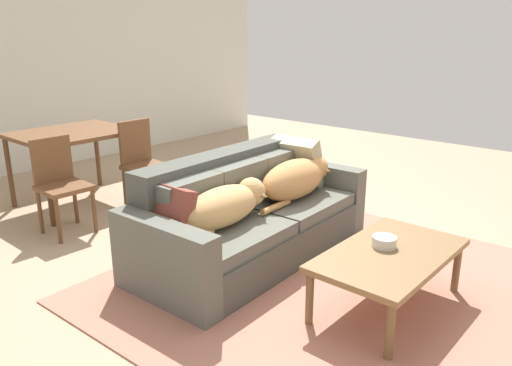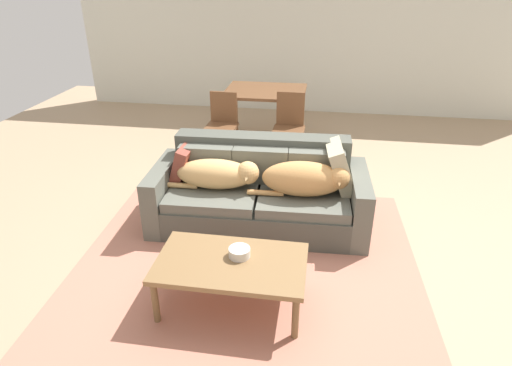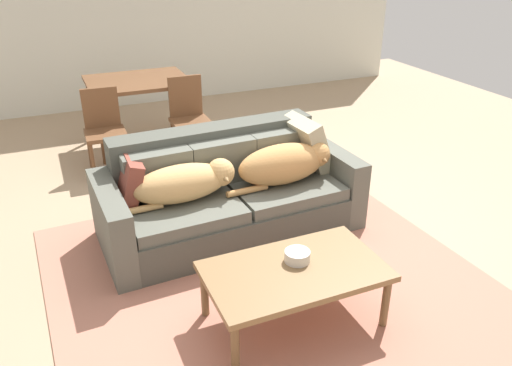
{
  "view_description": "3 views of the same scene",
  "coord_description": "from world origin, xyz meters",
  "views": [
    {
      "loc": [
        -3.07,
        -2.42,
        1.77
      ],
      "look_at": [
        -0.38,
        -0.08,
        0.67
      ],
      "focal_mm": 34.99,
      "sensor_mm": 36.0,
      "label": 1
    },
    {
      "loc": [
        0.29,
        -3.68,
        2.34
      ],
      "look_at": [
        -0.26,
        -0.21,
        0.58
      ],
      "focal_mm": 30.6,
      "sensor_mm": 36.0,
      "label": 2
    },
    {
      "loc": [
        -1.53,
        -3.41,
        2.23
      ],
      "look_at": [
        -0.13,
        -0.16,
        0.51
      ],
      "focal_mm": 35.77,
      "sensor_mm": 36.0,
      "label": 3
    }
  ],
  "objects": [
    {
      "name": "dining_table",
      "position": [
        -0.52,
        2.3,
        0.7
      ],
      "size": [
        1.11,
        0.92,
        0.78
      ],
      "color": "brown",
      "rests_on": "ground"
    },
    {
      "name": "dog_on_right_cushion",
      "position": [
        0.18,
        -0.04,
        0.57
      ],
      "size": [
        0.94,
        0.36,
        0.33
      ],
      "rotation": [
        0.0,
        0.0,
        0.04
      ],
      "color": "tan",
      "rests_on": "couch"
    },
    {
      "name": "throw_pillow_by_left_arm",
      "position": [
        -1.04,
        0.12,
        0.57
      ],
      "size": [
        0.22,
        0.37,
        0.38
      ],
      "primitive_type": "cube",
      "rotation": [
        0.0,
        0.29,
        -0.02
      ],
      "color": "brown",
      "rests_on": "couch"
    },
    {
      "name": "couch",
      "position": [
        -0.27,
        0.11,
        0.31
      ],
      "size": [
        2.11,
        0.99,
        0.82
      ],
      "rotation": [
        0.0,
        0.0,
        0.04
      ],
      "color": "#4A4C44",
      "rests_on": "ground"
    },
    {
      "name": "throw_pillow_by_right_arm",
      "position": [
        0.5,
        0.18,
        0.61
      ],
      "size": [
        0.33,
        0.48,
        0.48
      ],
      "primitive_type": "cube",
      "rotation": [
        0.0,
        -0.36,
        0.09
      ],
      "color": "#B4AB8B",
      "rests_on": "couch"
    },
    {
      "name": "dog_on_left_cushion",
      "position": [
        -0.64,
        -0.02,
        0.55
      ],
      "size": [
        0.93,
        0.35,
        0.29
      ],
      "rotation": [
        0.0,
        0.0,
        0.04
      ],
      "color": "tan",
      "rests_on": "couch"
    },
    {
      "name": "dining_chair_near_left",
      "position": [
        -1.01,
        1.69,
        0.48
      ],
      "size": [
        0.41,
        0.41,
        0.86
      ],
      "rotation": [
        0.0,
        0.0,
        -0.03
      ],
      "color": "brown",
      "rests_on": "ground"
    },
    {
      "name": "dining_chair_near_right",
      "position": [
        -0.12,
        1.68,
        0.5
      ],
      "size": [
        0.41,
        0.41,
        0.9
      ],
      "rotation": [
        0.0,
        0.0,
        -0.01
      ],
      "color": "brown",
      "rests_on": "ground"
    },
    {
      "name": "bowl_on_coffee_table",
      "position": [
        -0.25,
        -1.08,
        0.44
      ],
      "size": [
        0.16,
        0.16,
        0.07
      ],
      "primitive_type": "cylinder",
      "color": "silver",
      "rests_on": "coffee_table"
    },
    {
      "name": "coffee_table",
      "position": [
        -0.3,
        -1.15,
        0.36
      ],
      "size": [
        1.1,
        0.64,
        0.4
      ],
      "color": "olive",
      "rests_on": "ground"
    },
    {
      "name": "ground_plane",
      "position": [
        0.0,
        0.0,
        0.0
      ],
      "size": [
        10.0,
        10.0,
        0.0
      ],
      "primitive_type": "plane",
      "color": "tan"
    },
    {
      "name": "back_partition",
      "position": [
        0.0,
        4.0,
        1.35
      ],
      "size": [
        8.0,
        0.12,
        2.7
      ],
      "primitive_type": "cube",
      "color": "silver",
      "rests_on": "ground"
    },
    {
      "name": "area_rug",
      "position": [
        -0.27,
        -0.7,
        0.01
      ],
      "size": [
        3.05,
        2.95,
        0.01
      ],
      "primitive_type": "cube",
      "rotation": [
        0.0,
        0.0,
        0.04
      ],
      "color": "#BA7560",
      "rests_on": "ground"
    }
  ]
}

